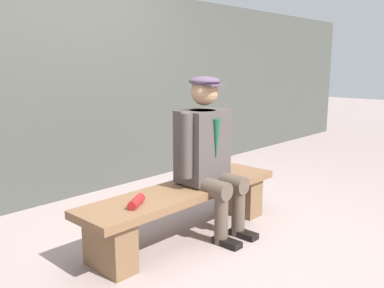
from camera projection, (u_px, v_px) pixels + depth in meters
ground_plane at (185, 236)px, 3.42m from camera, size 30.00×30.00×0.00m
bench at (185, 204)px, 3.36m from camera, size 1.90×0.46×0.42m
seated_man at (208, 150)px, 3.39m from camera, size 0.57×0.63×1.31m
rolled_magazine at (136, 202)px, 2.90m from camera, size 0.21×0.16×0.06m
stadium_wall at (69, 92)px, 4.35m from camera, size 12.00×0.24×2.23m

